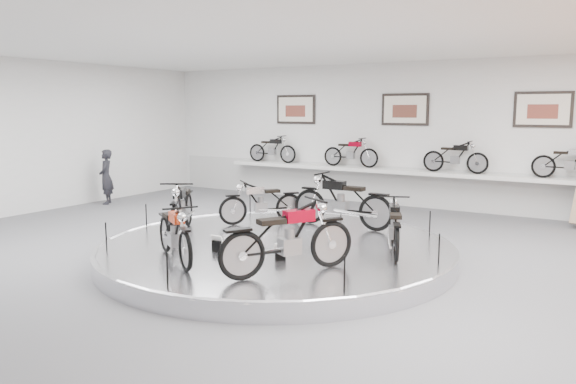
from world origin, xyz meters
The scene contains 21 objects.
floor centered at (0.00, 0.00, 0.00)m, with size 16.00×16.00×0.00m, color #545457.
ceiling centered at (0.00, 0.00, 4.00)m, with size 16.00×16.00×0.00m, color white.
wall_back centered at (0.00, 7.00, 2.00)m, with size 16.00×16.00×0.00m, color white.
dado_band centered at (0.00, 6.98, 0.55)m, with size 15.68×0.04×1.10m, color #BCBCBA.
display_platform centered at (0.00, 0.30, 0.15)m, with size 6.40×6.40×0.30m, color silver.
platform_rim centered at (0.00, 0.30, 0.27)m, with size 6.40×6.40×0.10m, color #B2B2BA.
shelf centered at (0.00, 6.70, 1.00)m, with size 11.00×0.55×0.10m, color silver.
poster_left centered at (-3.50, 6.96, 2.70)m, with size 1.35×0.06×0.88m, color #EDE4CF.
poster_center centered at (0.00, 6.96, 2.70)m, with size 1.35×0.06×0.88m, color #EDE4CF.
poster_right centered at (3.50, 6.96, 2.70)m, with size 1.35×0.06×0.88m, color #EDE4CF.
shelf_bike_a centered at (-4.20, 6.70, 1.42)m, with size 1.22×0.42×0.73m, color black, non-canonical shape.
shelf_bike_b centered at (-1.50, 6.70, 1.42)m, with size 1.22×0.42×0.73m, color maroon, non-canonical shape.
shelf_bike_c centered at (1.50, 6.70, 1.42)m, with size 1.22×0.42×0.73m, color black, non-canonical shape.
shelf_bike_d centered at (4.20, 6.70, 1.42)m, with size 1.22×0.42×0.73m, color #B7B7BC, non-canonical shape.
bike_a centered at (2.09, 0.73, 0.76)m, with size 1.56×0.55×0.92m, color black, non-canonical shape.
bike_b centered at (0.42, 2.16, 0.85)m, with size 1.88×0.67×1.11m, color black, non-canonical shape.
bike_c centered at (-1.22, 1.64, 0.76)m, with size 1.57×0.55×0.92m, color #B7B7BC, non-canonical shape.
bike_d centered at (-1.99, 0.01, 0.83)m, with size 1.79×0.63×1.06m, color black, non-canonical shape.
bike_e centered at (-0.71, -1.58, 0.77)m, with size 1.61×0.57×0.95m, color #B22B0E, non-canonical shape.
bike_f centered at (1.19, -1.23, 0.85)m, with size 1.86×0.66×1.10m, color maroon, non-canonical shape.
visitor centered at (-7.40, 2.86, 0.78)m, with size 0.57×0.38×1.57m, color black.
Camera 1 is at (5.33, -8.10, 2.70)m, focal length 35.00 mm.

